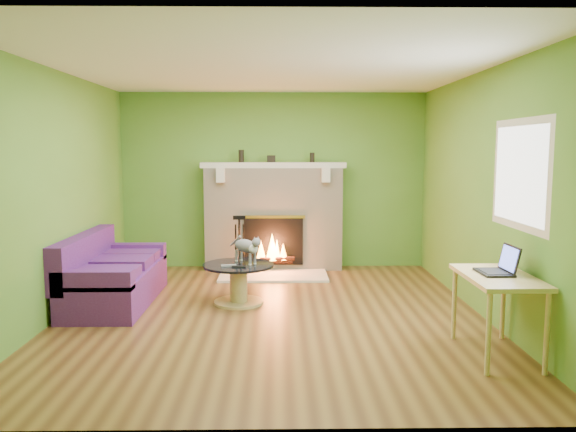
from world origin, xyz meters
name	(u,v)px	position (x,y,z in m)	size (l,w,h in m)	color
floor	(272,314)	(0.00, 0.00, 0.00)	(5.00, 5.00, 0.00)	#563318
ceiling	(271,68)	(0.00, 0.00, 2.60)	(5.00, 5.00, 0.00)	white
wall_back	(274,181)	(0.00, 2.50, 1.30)	(5.00, 5.00, 0.00)	#52872C
wall_front	(266,228)	(0.00, -2.50, 1.30)	(5.00, 5.00, 0.00)	#52872C
wall_left	(56,195)	(-2.25, 0.00, 1.30)	(5.00, 5.00, 0.00)	#52872C
wall_right	(484,194)	(2.25, 0.00, 1.30)	(5.00, 5.00, 0.00)	#52872C
window_frame	(520,174)	(2.24, -0.90, 1.55)	(1.20, 1.20, 0.00)	silver
window_pane	(519,174)	(2.23, -0.90, 1.55)	(1.06, 1.06, 0.00)	white
fireplace	(274,217)	(0.00, 2.32, 0.77)	(2.10, 0.46, 1.58)	beige
hearth	(273,275)	(0.00, 1.80, 0.01)	(1.50, 0.75, 0.03)	beige
mantel	(273,165)	(0.00, 2.30, 1.54)	(2.10, 0.28, 0.08)	beige
sofa	(111,276)	(-1.86, 0.49, 0.31)	(0.85, 1.79, 0.80)	#491960
coffee_table	(239,281)	(-0.39, 0.44, 0.27)	(0.82, 0.82, 0.46)	#D9BD75
desk	(498,285)	(1.95, -1.24, 0.62)	(0.56, 0.96, 0.71)	#D9BD75
cat	(245,249)	(-0.31, 0.49, 0.63)	(0.19, 0.53, 0.33)	slate
remote_silver	(229,266)	(-0.49, 0.32, 0.47)	(0.17, 0.04, 0.02)	gray
remote_black	(239,267)	(-0.37, 0.26, 0.47)	(0.16, 0.04, 0.02)	black
laptop	(495,259)	(1.93, -1.19, 0.83)	(0.29, 0.33, 0.25)	black
fire_tools	(240,244)	(-0.48, 1.95, 0.44)	(0.22, 0.22, 0.81)	black
mantel_vase_left	(241,156)	(-0.47, 2.33, 1.67)	(0.08, 0.08, 0.18)	black
mantel_vase_right	(312,157)	(0.57, 2.33, 1.65)	(0.07, 0.07, 0.14)	black
mantel_box	(271,159)	(-0.03, 2.33, 1.63)	(0.12, 0.08, 0.10)	black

